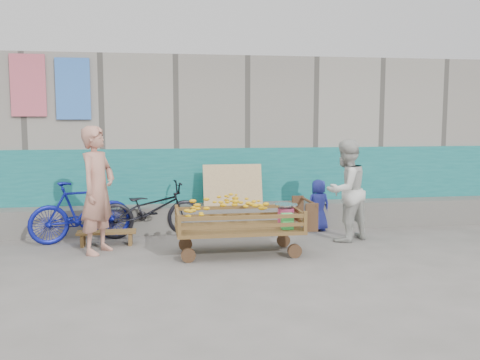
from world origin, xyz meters
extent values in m
plane|color=#5E5A55|center=(0.00, 0.00, 0.00)|extent=(80.00, 80.00, 0.00)
cube|color=gray|center=(0.00, 4.10, 1.50)|extent=(12.00, 3.00, 3.00)
cube|color=#14686B|center=(0.00, 2.58, 0.70)|extent=(12.00, 0.03, 1.40)
cube|color=#605F59|center=(0.00, 2.35, 0.23)|extent=(12.00, 0.50, 0.45)
cube|color=tan|center=(0.30, 2.22, 0.80)|extent=(1.00, 0.19, 0.68)
cube|color=#CF596C|center=(-3.00, 2.56, 2.45)|extent=(0.55, 0.03, 1.00)
cube|color=#3E79DA|center=(-2.30, 2.56, 2.40)|extent=(0.55, 0.03, 1.00)
cube|color=brown|center=(0.15, 0.68, 0.37)|extent=(1.76, 0.88, 0.05)
cylinder|color=#3D2713|center=(-0.58, 0.36, 0.10)|extent=(0.20, 0.06, 0.20)
cube|color=brown|center=(-0.70, 0.27, 0.53)|extent=(0.05, 0.05, 0.27)
cylinder|color=#3D2713|center=(-0.58, 1.00, 0.10)|extent=(0.20, 0.06, 0.20)
cube|color=brown|center=(-0.70, 1.09, 0.53)|extent=(0.05, 0.05, 0.27)
cylinder|color=#3D2713|center=(0.89, 0.36, 0.10)|extent=(0.20, 0.06, 0.20)
cube|color=brown|center=(1.00, 0.27, 0.53)|extent=(0.05, 0.05, 0.27)
cylinder|color=#3D2713|center=(0.89, 1.00, 0.10)|extent=(0.20, 0.06, 0.20)
cube|color=brown|center=(1.00, 1.09, 0.53)|extent=(0.05, 0.05, 0.27)
cube|color=brown|center=(0.15, 0.27, 0.49)|extent=(1.70, 0.04, 0.05)
cube|color=brown|center=(0.15, 0.27, 0.61)|extent=(1.70, 0.04, 0.05)
cube|color=brown|center=(0.15, 1.09, 0.49)|extent=(1.70, 0.04, 0.05)
cube|color=brown|center=(0.15, 1.09, 0.61)|extent=(1.70, 0.04, 0.05)
cube|color=brown|center=(-0.70, 0.68, 0.49)|extent=(0.04, 0.82, 0.05)
cube|color=brown|center=(-0.70, 0.68, 0.61)|extent=(0.04, 0.82, 0.05)
cube|color=brown|center=(1.00, 0.68, 0.49)|extent=(0.04, 0.82, 0.05)
cube|color=brown|center=(1.00, 0.68, 0.61)|extent=(0.04, 0.82, 0.05)
cylinder|color=#3D2713|center=(1.18, 0.68, 0.73)|extent=(0.04, 0.78, 0.04)
cube|color=#3D2713|center=(1.11, 1.04, 0.57)|extent=(0.18, 0.04, 0.39)
cube|color=#3D2713|center=(1.11, 0.32, 0.57)|extent=(0.18, 0.04, 0.39)
ellipsoid|color=#E9AE10|center=(0.05, 0.68, 0.61)|extent=(1.27, 0.68, 0.43)
cylinder|color=#D13F75|center=(0.84, 0.68, 0.52)|extent=(0.23, 0.23, 0.25)
cylinder|color=silver|center=(0.84, 0.68, 0.66)|extent=(0.03, 0.03, 0.06)
cylinder|color=silver|center=(0.84, 0.68, 0.69)|extent=(0.33, 0.33, 0.02)
cube|color=#3BDB5A|center=(0.79, 0.41, 0.51)|extent=(0.16, 0.12, 0.22)
cube|color=brown|center=(-1.74, 1.54, 0.20)|extent=(0.88, 0.26, 0.04)
cube|color=brown|center=(-2.09, 1.54, 0.09)|extent=(0.05, 0.25, 0.18)
cube|color=brown|center=(-1.39, 1.54, 0.09)|extent=(0.05, 0.25, 0.18)
imported|color=tan|center=(-1.81, 1.09, 0.91)|extent=(0.69, 0.79, 1.82)
imported|color=silver|center=(1.94, 1.26, 0.80)|extent=(0.97, 0.91, 1.59)
imported|color=#262E9B|center=(1.75, 2.03, 0.44)|extent=(0.48, 0.36, 0.88)
imported|color=black|center=(-1.08, 2.05, 0.45)|extent=(1.77, 0.85, 0.89)
imported|color=#111894|center=(-2.15, 1.85, 0.48)|extent=(1.64, 0.96, 0.95)
camera|label=1|loc=(-1.02, -6.64, 1.93)|focal=40.00mm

